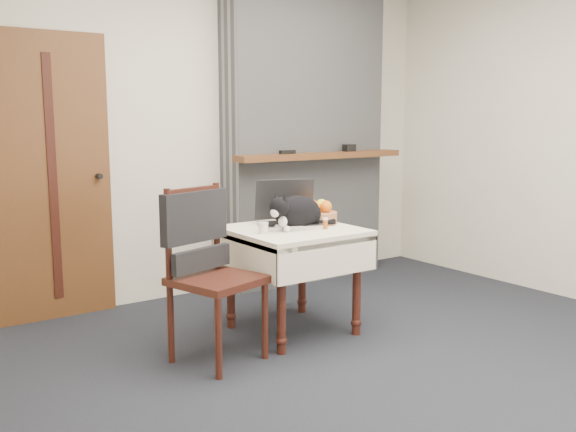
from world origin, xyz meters
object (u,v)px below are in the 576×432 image
at_px(pill_bottle, 325,223).
at_px(fruit_basket, 317,214).
at_px(laptop, 288,214).
at_px(cream_jar, 263,228).
at_px(cat, 298,212).
at_px(side_table, 293,245).
at_px(chair, 204,250).
at_px(door, 52,178).

distance_m(pill_bottle, fruit_basket, 0.24).
height_order(laptop, cream_jar, laptop).
xyz_separation_m(cat, cream_jar, (-0.29, -0.02, -0.07)).
height_order(side_table, laptop, laptop).
height_order(laptop, fruit_basket, laptop).
relative_size(cream_jar, chair, 0.07).
bearing_deg(chair, cream_jar, -12.81).
height_order(cat, pill_bottle, cat).
distance_m(cat, cream_jar, 0.30).
bearing_deg(laptop, cat, -76.67).
xyz_separation_m(side_table, pill_bottle, (0.15, -0.15, 0.15)).
relative_size(laptop, cat, 0.97).
bearing_deg(laptop, chair, -144.52).
bearing_deg(door, pill_bottle, -45.44).
distance_m(cat, fruit_basket, 0.25).
height_order(laptop, pill_bottle, laptop).
relative_size(side_table, pill_bottle, 10.56).
relative_size(side_table, laptop, 1.55).
xyz_separation_m(side_table, fruit_basket, (0.25, 0.07, 0.18)).
bearing_deg(chair, door, 95.25).
distance_m(side_table, chair, 0.70).
bearing_deg(chair, pill_bottle, -21.16).
distance_m(door, fruit_basket, 1.86).
bearing_deg(laptop, pill_bottle, -46.66).
bearing_deg(door, chair, -68.76).
relative_size(cat, pill_bottle, 7.05).
xyz_separation_m(door, pill_bottle, (1.34, -1.36, -0.26)).
relative_size(door, pill_bottle, 27.09).
height_order(cat, cream_jar, cat).
xyz_separation_m(door, cream_jar, (0.93, -1.26, -0.26)).
xyz_separation_m(side_table, cat, (0.03, -0.02, 0.22)).
relative_size(fruit_basket, chair, 0.27).
relative_size(side_table, fruit_basket, 2.82).
distance_m(side_table, fruit_basket, 0.31).
relative_size(door, chair, 1.95).
bearing_deg(laptop, fruit_basket, 8.00).
distance_m(door, cat, 1.75).
bearing_deg(side_table, pill_bottle, -44.10).
bearing_deg(cat, chair, 171.36).
bearing_deg(fruit_basket, cream_jar, -167.08).
height_order(pill_bottle, fruit_basket, fruit_basket).
xyz_separation_m(laptop, pill_bottle, (0.11, -0.27, -0.04)).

